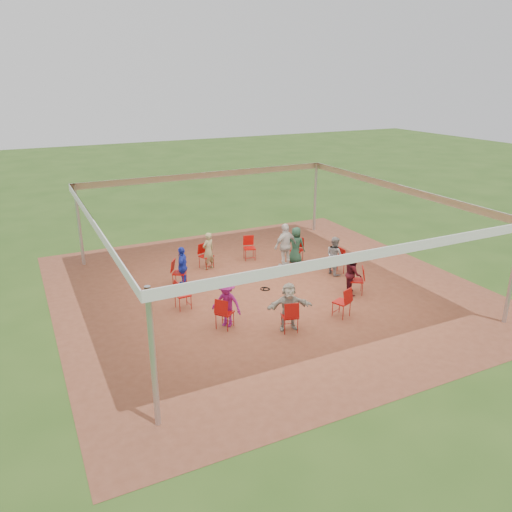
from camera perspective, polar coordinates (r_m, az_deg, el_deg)
name	(u,v)px	position (r m, az deg, el deg)	size (l,w,h in m)	color
ground	(266,289)	(16.30, 1.17, -3.83)	(80.00, 80.00, 0.00)	#2C4A17
dirt_patch	(266,289)	(16.30, 1.17, -3.82)	(13.00, 13.00, 0.00)	brown
tent	(267,219)	(15.50, 1.23, 4.22)	(10.33, 10.33, 3.00)	#B2B2B7
chair_0	(337,261)	(17.67, 9.23, -0.60)	(0.42, 0.44, 0.90)	#A00A07
chair_1	(297,250)	(18.64, 4.68, 0.69)	(0.42, 0.44, 0.90)	#A00A07
chair_2	(249,248)	(18.76, -0.75, 0.89)	(0.42, 0.44, 0.90)	#A00A07
chair_3	(206,256)	(18.02, -5.71, -0.02)	(0.42, 0.44, 0.90)	#A00A07
chair_4	(179,273)	(16.61, -8.76, -1.92)	(0.42, 0.44, 0.90)	#A00A07
chair_5	(183,295)	(14.97, -8.36, -4.41)	(0.42, 0.44, 0.90)	#A00A07
chair_6	(225,313)	(13.76, -3.60, -6.50)	(0.42, 0.44, 0.90)	#A00A07
chair_7	(290,316)	(13.58, 3.87, -6.87)	(0.42, 0.44, 0.90)	#A00A07
chair_8	(342,302)	(14.55, 9.76, -5.23)	(0.42, 0.44, 0.90)	#A00A07
chair_9	(357,280)	(16.14, 11.42, -2.76)	(0.42, 0.44, 0.90)	#A00A07
person_seated_0	(335,256)	(17.52, 8.97, 0.05)	(0.66, 0.38, 1.36)	gray
person_seated_1	(296,245)	(18.45, 4.58, 1.26)	(0.66, 0.37, 1.36)	#204431
person_seated_2	(208,251)	(17.86, -5.48, 0.59)	(0.49, 0.32, 1.36)	#91895B
person_seated_3	(182,266)	(16.50, -8.40, -1.19)	(0.79, 0.41, 1.36)	#1E2FB3
person_seated_4	(227,303)	(13.75, -3.38, -5.43)	(0.88, 0.43, 1.36)	#801461
person_seated_5	(289,306)	(13.58, 3.76, -5.77)	(1.26, 0.47, 1.36)	#A7A193
person_seated_6	(353,273)	(16.05, 11.05, -1.97)	(0.66, 0.38, 1.36)	#390B12
standing_person	(285,245)	(17.94, 3.39, 1.21)	(0.96, 0.49, 1.63)	silver
cable_coil	(265,289)	(16.28, 1.08, -3.78)	(0.36, 0.36, 0.03)	black
laptop	(331,258)	(17.44, 8.54, -0.17)	(0.27, 0.33, 0.22)	#B7B7BC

